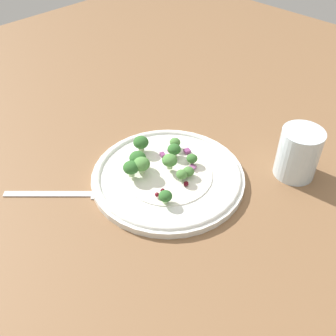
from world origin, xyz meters
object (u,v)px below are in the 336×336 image
object	(u,v)px
broccoli_floret_1	(192,159)
water_glass	(298,153)
fork	(65,194)
broccoli_floret_2	(174,150)
plate	(168,176)
broccoli_floret_0	(165,196)

from	to	relation	value
broccoli_floret_1	water_glass	size ratio (longest dim) A/B	0.22
fork	broccoli_floret_2	bearing A→B (deg)	159.36
plate	broccoli_floret_2	size ratio (longest dim) A/B	10.86
plate	water_glass	distance (cm)	23.04
broccoli_floret_2	fork	size ratio (longest dim) A/B	0.17
broccoli_floret_1	fork	xyz separation A→B (cm)	(19.86, -11.02, -2.42)
plate	broccoli_floret_1	bearing A→B (deg)	165.55
plate	broccoli_floret_0	size ratio (longest dim) A/B	11.95
plate	water_glass	bearing A→B (deg)	139.10
broccoli_floret_1	fork	distance (cm)	22.84
water_glass	broccoli_floret_1	bearing A→B (deg)	-47.83
broccoli_floret_0	broccoli_floret_1	bearing A→B (deg)	-161.43
plate	broccoli_floret_2	distance (cm)	5.34
broccoli_floret_0	water_glass	world-z (taller)	water_glass
broccoli_floret_1	water_glass	bearing A→B (deg)	132.17
broccoli_floret_0	water_glass	bearing A→B (deg)	155.48
broccoli_floret_2	water_glass	size ratio (longest dim) A/B	0.27
broccoli_floret_2	broccoli_floret_0	bearing A→B (deg)	37.23
broccoli_floret_1	fork	size ratio (longest dim) A/B	0.14
plate	water_glass	xyz separation A→B (cm)	(-17.19, 14.89, 3.72)
fork	plate	bearing A→B (deg)	146.98
plate	water_glass	world-z (taller)	water_glass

